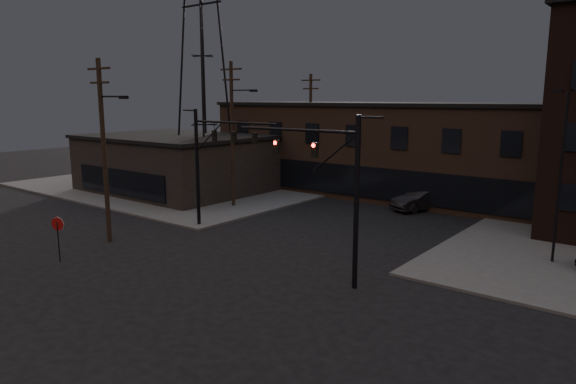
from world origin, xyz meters
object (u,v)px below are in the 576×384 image
Objects in this scene: traffic_signal_near at (336,181)px; car_crossing at (422,200)px; stop_sign at (58,229)px; traffic_signal_far at (210,155)px.

traffic_signal_near is 18.58m from car_crossing.
stop_sign is 26.28m from car_crossing.
traffic_signal_near is 1.57× the size of car_crossing.
traffic_signal_near is at bearing -16.17° from traffic_signal_far.
traffic_signal_near is 15.17m from stop_sign.
traffic_signal_near is 3.23× the size of stop_sign.
traffic_signal_far is at bearing 163.83° from traffic_signal_near.
traffic_signal_far is 10.55m from stop_sign.
traffic_signal_near is at bearing 25.90° from stop_sign.
car_crossing is (-3.39, 17.81, -4.09)m from traffic_signal_near.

